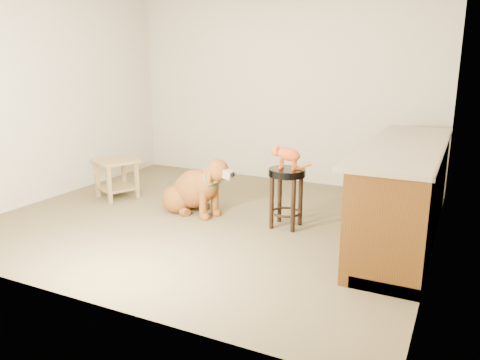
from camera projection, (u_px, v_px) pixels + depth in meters
The scene contains 8 objects.
floor at pixel (212, 219), 5.15m from camera, with size 4.50×4.00×0.01m, color brown.
room_shell at pixel (210, 62), 4.74m from camera, with size 4.54×4.04×2.62m.
cabinet_run at pixel (404, 195), 4.47m from camera, with size 0.70×2.56×0.94m.
padded_stool at pixel (287, 186), 4.80m from camera, with size 0.38×0.38×0.62m.
wood_stool at pixel (396, 176), 5.30m from camera, with size 0.52×0.52×0.81m.
side_table at pixel (116, 173), 5.88m from camera, with size 0.63×0.63×0.49m.
golden_retriever at pixel (195, 190), 5.29m from camera, with size 1.10×0.65×0.72m.
tabby_kitten at pixel (287, 155), 4.73m from camera, with size 0.42×0.16×0.26m.
Camera 1 is at (2.43, -4.25, 1.69)m, focal length 35.00 mm.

